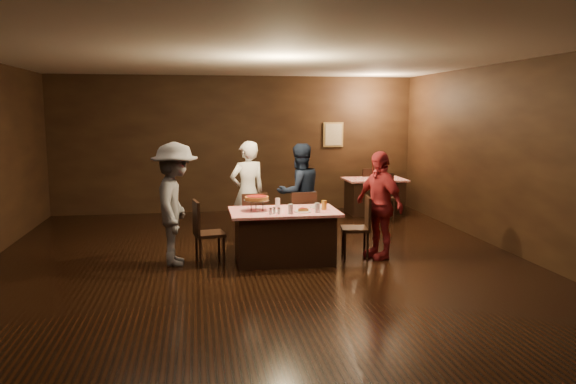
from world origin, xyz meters
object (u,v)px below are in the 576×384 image
(chair_far_right, at_px, (301,219))
(plate_empty, at_px, (318,207))
(diner_navy_hoodie, at_px, (299,193))
(glass_front_right, at_px, (317,208))
(chair_end_left, at_px, (210,232))
(chair_back_far, at_px, (366,188))
(chair_far_left, at_px, (252,221))
(glass_back, at_px, (278,203))
(chair_back_near, at_px, (385,197))
(back_table, at_px, (374,196))
(diner_grey_knit, at_px, (175,204))
(diner_white_jacket, at_px, (248,192))
(pizza_stand, at_px, (257,198))
(chair_end_right, at_px, (355,227))
(glass_amber, at_px, (324,205))
(glass_front_left, at_px, (291,209))
(diner_red_shirt, at_px, (379,205))
(main_table, at_px, (284,236))

(chair_far_right, bearing_deg, plate_empty, 99.32)
(diner_navy_hoodie, relative_size, glass_front_right, 12.05)
(chair_end_left, xyz_separation_m, chair_back_far, (3.67, 4.19, 0.00))
(chair_far_left, bearing_deg, glass_back, 118.91)
(chair_end_left, xyz_separation_m, diner_navy_hoodie, (1.57, 1.27, 0.37))
(chair_back_near, xyz_separation_m, chair_back_far, (0.00, 1.30, 0.00))
(back_table, distance_m, diner_grey_knit, 5.46)
(diner_white_jacket, distance_m, pizza_stand, 1.22)
(diner_grey_knit, distance_m, glass_back, 1.55)
(diner_navy_hoodie, bearing_deg, chair_back_far, -143.24)
(glass_front_right, bearing_deg, chair_end_right, 21.04)
(diner_navy_hoodie, relative_size, glass_amber, 12.05)
(glass_front_left, bearing_deg, diner_navy_hoodie, 75.06)
(chair_back_far, height_order, glass_front_left, chair_back_far)
(back_table, relative_size, diner_red_shirt, 0.79)
(pizza_stand, xyz_separation_m, glass_back, (0.35, 0.25, -0.11))
(chair_end_right, height_order, diner_grey_knit, diner_grey_knit)
(back_table, bearing_deg, diner_navy_hoodie, -132.14)
(back_table, relative_size, pizza_stand, 3.42)
(main_table, distance_m, chair_end_left, 1.10)
(chair_end_left, relative_size, glass_amber, 6.79)
(glass_back, bearing_deg, glass_amber, -28.30)
(chair_far_right, height_order, diner_red_shirt, diner_red_shirt)
(glass_front_left, bearing_deg, chair_far_left, 113.20)
(diner_red_shirt, relative_size, glass_back, 11.70)
(chair_end_left, xyz_separation_m, glass_amber, (1.70, -0.05, 0.37))
(plate_empty, relative_size, glass_amber, 1.79)
(glass_front_right, bearing_deg, diner_white_jacket, 119.86)
(diner_navy_hoodie, distance_m, glass_amber, 1.33)
(glass_amber, bearing_deg, glass_front_right, -126.87)
(main_table, bearing_deg, diner_grey_knit, 177.00)
(chair_back_near, relative_size, glass_front_right, 6.79)
(chair_far_left, bearing_deg, diner_grey_knit, 20.51)
(plate_empty, xyz_separation_m, glass_front_right, (-0.10, -0.40, 0.06))
(diner_white_jacket, xyz_separation_m, diner_grey_knit, (-1.16, -1.19, 0.03))
(chair_end_right, distance_m, glass_amber, 0.62)
(plate_empty, xyz_separation_m, glass_front_left, (-0.50, -0.45, 0.06))
(chair_end_left, height_order, chair_back_far, same)
(pizza_stand, bearing_deg, chair_back_near, 43.74)
(main_table, distance_m, diner_red_shirt, 1.52)
(glass_front_right, bearing_deg, plate_empty, 75.96)
(diner_red_shirt, bearing_deg, glass_amber, -112.30)
(pizza_stand, xyz_separation_m, glass_front_left, (0.45, -0.35, -0.11))
(glass_front_right, bearing_deg, glass_front_left, -172.87)
(chair_far_left, relative_size, diner_grey_knit, 0.53)
(chair_far_left, xyz_separation_m, glass_amber, (1.00, -0.80, 0.37))
(diner_red_shirt, relative_size, glass_amber, 11.70)
(chair_end_right, height_order, diner_red_shirt, diner_red_shirt)
(chair_back_far, xyz_separation_m, diner_white_jacket, (-2.99, -2.92, 0.39))
(chair_back_near, height_order, glass_amber, chair_back_near)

